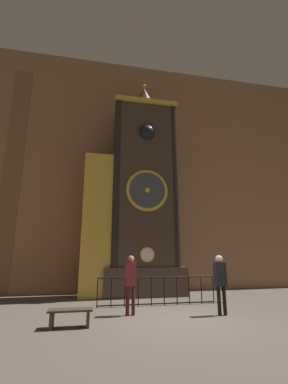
# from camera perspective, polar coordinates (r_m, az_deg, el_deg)

# --- Properties ---
(ground_plane) EXTENTS (28.00, 28.00, 0.00)m
(ground_plane) POSITION_cam_1_polar(r_m,az_deg,el_deg) (8.14, 8.32, -26.24)
(ground_plane) COLOR brown
(cathedral_back_wall) EXTENTS (24.00, 0.32, 12.80)m
(cathedral_back_wall) POSITION_cam_1_polar(r_m,az_deg,el_deg) (14.25, -0.64, 5.19)
(cathedral_back_wall) COLOR #936B4C
(cathedral_back_wall) RESTS_ON ground_plane
(clock_tower) EXTENTS (4.71, 1.84, 10.80)m
(clock_tower) POSITION_cam_1_polar(r_m,az_deg,el_deg) (12.41, -1.79, -1.01)
(clock_tower) COLOR #423328
(clock_tower) RESTS_ON ground_plane
(railing_fence) EXTENTS (4.37, 0.05, 0.99)m
(railing_fence) POSITION_cam_1_polar(r_m,az_deg,el_deg) (9.99, 3.09, -20.79)
(railing_fence) COLOR black
(railing_fence) RESTS_ON ground_plane
(visitor_near) EXTENTS (0.36, 0.26, 1.75)m
(visitor_near) POSITION_cam_1_polar(r_m,az_deg,el_deg) (8.40, -2.98, -18.65)
(visitor_near) COLOR #461518
(visitor_near) RESTS_ON ground_plane
(visitor_far) EXTENTS (0.34, 0.23, 1.76)m
(visitor_far) POSITION_cam_1_polar(r_m,az_deg,el_deg) (8.73, 16.59, -17.86)
(visitor_far) COLOR black
(visitor_far) RESTS_ON ground_plane
(stanchion_post) EXTENTS (0.28, 0.28, 1.07)m
(stanchion_post) POSITION_cam_1_polar(r_m,az_deg,el_deg) (11.02, 16.54, -20.65)
(stanchion_post) COLOR #B28E33
(stanchion_post) RESTS_ON ground_plane
(visitor_bench) EXTENTS (1.10, 0.40, 0.44)m
(visitor_bench) POSITION_cam_1_polar(r_m,az_deg,el_deg) (7.42, -16.05, -24.74)
(visitor_bench) COLOR #423328
(visitor_bench) RESTS_ON ground_plane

